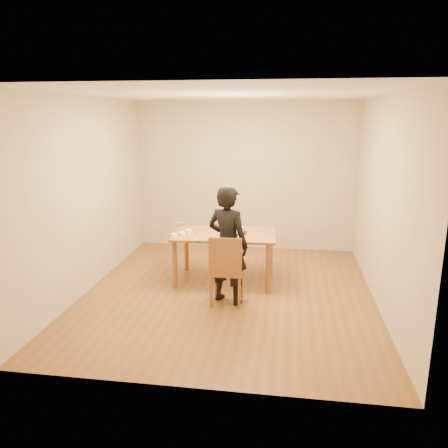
# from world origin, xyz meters

# --- Properties ---
(room_shell) EXTENTS (4.00, 4.50, 2.70)m
(room_shell) POSITION_xyz_m (0.00, 0.34, 1.35)
(room_shell) COLOR brown
(room_shell) RESTS_ON ground
(dining_table) EXTENTS (1.53, 0.96, 0.04)m
(dining_table) POSITION_xyz_m (-0.12, 0.45, 0.73)
(dining_table) COLOR brown
(dining_table) RESTS_ON floor
(dining_chair) EXTENTS (0.43, 0.43, 0.04)m
(dining_chair) POSITION_xyz_m (0.03, -0.33, 0.45)
(dining_chair) COLOR brown
(dining_chair) RESTS_ON floor
(cake_plate) EXTENTS (0.29, 0.29, 0.02)m
(cake_plate) POSITION_xyz_m (0.06, 0.47, 0.76)
(cake_plate) COLOR #AB0B2E
(cake_plate) RESTS_ON dining_table
(cake) EXTENTS (0.21, 0.21, 0.07)m
(cake) POSITION_xyz_m (0.06, 0.47, 0.80)
(cake) COLOR white
(cake) RESTS_ON cake_plate
(frosting_dome) EXTENTS (0.20, 0.20, 0.03)m
(frosting_dome) POSITION_xyz_m (0.06, 0.47, 0.85)
(frosting_dome) COLOR white
(frosting_dome) RESTS_ON cake
(frosting_tub) EXTENTS (0.10, 0.10, 0.09)m
(frosting_tub) POSITION_xyz_m (-0.11, 0.15, 0.79)
(frosting_tub) COLOR white
(frosting_tub) RESTS_ON dining_table
(frosting_lid) EXTENTS (0.10, 0.10, 0.01)m
(frosting_lid) POSITION_xyz_m (-0.46, -0.01, 0.75)
(frosting_lid) COLOR #194AA8
(frosting_lid) RESTS_ON dining_table
(frosting_dollop) EXTENTS (0.04, 0.04, 0.02)m
(frosting_dollop) POSITION_xyz_m (-0.46, -0.01, 0.77)
(frosting_dollop) COLOR white
(frosting_dollop) RESTS_ON frosting_lid
(ramekin_green) EXTENTS (0.09, 0.09, 0.04)m
(ramekin_green) POSITION_xyz_m (-0.72, 0.26, 0.77)
(ramekin_green) COLOR white
(ramekin_green) RESTS_ON dining_table
(ramekin_yellow) EXTENTS (0.09, 0.09, 0.04)m
(ramekin_yellow) POSITION_xyz_m (-0.66, 0.41, 0.77)
(ramekin_yellow) COLOR white
(ramekin_yellow) RESTS_ON dining_table
(ramekin_multi) EXTENTS (0.09, 0.09, 0.04)m
(ramekin_multi) POSITION_xyz_m (-0.81, 0.15, 0.77)
(ramekin_multi) COLOR white
(ramekin_multi) RESTS_ON dining_table
(candy_box_pink) EXTENTS (0.14, 0.08, 0.02)m
(candy_box_pink) POSITION_xyz_m (-0.89, 0.81, 0.76)
(candy_box_pink) COLOR #E736AA
(candy_box_pink) RESTS_ON dining_table
(candy_box_green) EXTENTS (0.15, 0.08, 0.02)m
(candy_box_green) POSITION_xyz_m (-0.89, 0.82, 0.78)
(candy_box_green) COLOR #1C9924
(candy_box_green) RESTS_ON candy_box_pink
(spatula) EXTENTS (0.14, 0.04, 0.01)m
(spatula) POSITION_xyz_m (-0.23, -0.04, 0.75)
(spatula) COLOR black
(spatula) RESTS_ON dining_table
(person) EXTENTS (0.68, 0.57, 1.59)m
(person) POSITION_xyz_m (0.03, -0.28, 0.79)
(person) COLOR black
(person) RESTS_ON floor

